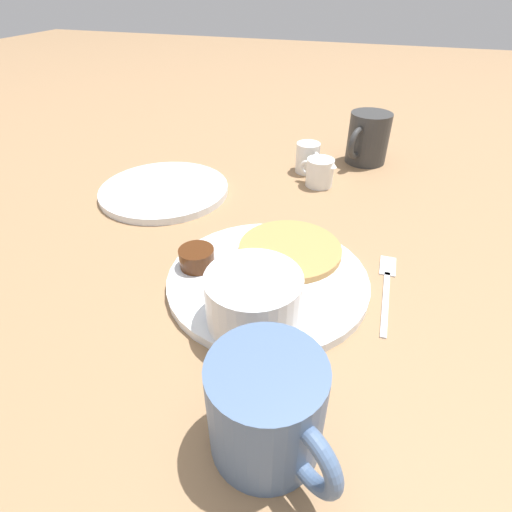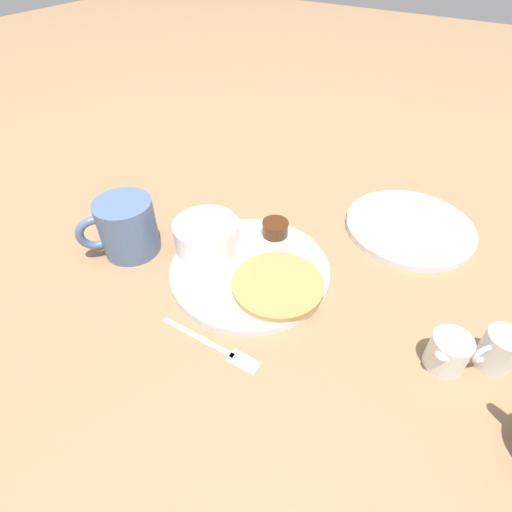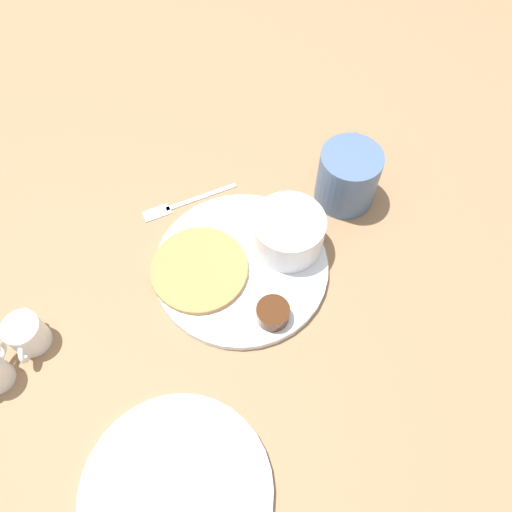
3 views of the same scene
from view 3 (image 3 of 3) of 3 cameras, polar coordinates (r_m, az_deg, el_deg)
The scene contains 10 objects.
ground_plane at distance 0.71m, azimuth -1.68°, elevation -1.43°, with size 4.00×4.00×0.00m, color #93704C.
plate at distance 0.71m, azimuth -1.69°, elevation -1.19°, with size 0.25×0.25×0.01m.
pancake_stack at distance 0.70m, azimuth -6.48°, elevation -1.52°, with size 0.14×0.14×0.01m.
bowl at distance 0.70m, azimuth 3.74°, elevation 2.83°, with size 0.10×0.10×0.06m.
syrup_cup at distance 0.66m, azimuth 1.94°, elevation -6.55°, with size 0.04×0.04×0.02m.
butter_ramekin at distance 0.71m, azimuth 5.21°, elevation 1.82°, with size 0.05×0.05×0.04m.
coffee_mug at distance 0.76m, azimuth 10.45°, elevation 9.00°, with size 0.10×0.11×0.09m.
creamer_pitcher_near at distance 0.71m, azimuth -24.74°, elevation -8.11°, with size 0.05×0.07×0.05m.
fork at distance 0.78m, azimuth -8.76°, elevation 5.84°, with size 0.15×0.02×0.00m.
far_plate at distance 0.63m, azimuth -9.07°, elevation -25.11°, with size 0.22×0.22×0.01m.
Camera 3 is at (-0.12, -0.32, 0.63)m, focal length 35.00 mm.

